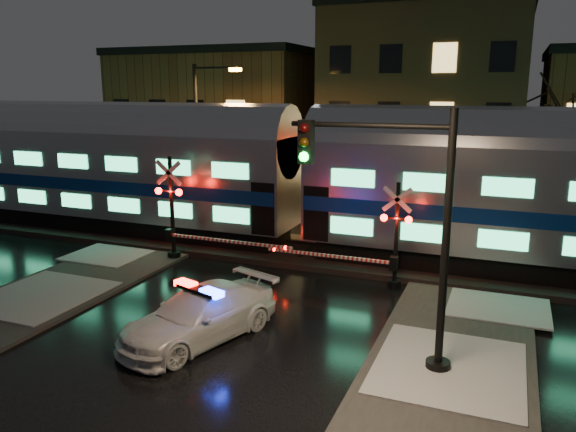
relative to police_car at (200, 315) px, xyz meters
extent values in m
plane|color=black|center=(0.09, 3.65, -0.71)|extent=(120.00, 120.00, 0.00)
cube|color=black|center=(0.09, 8.65, -0.59)|extent=(90.00, 4.20, 0.24)
cube|color=#51351F|center=(-12.91, 25.65, 3.79)|extent=(14.00, 10.00, 9.00)
cube|color=brown|center=(2.09, 26.15, 5.04)|extent=(12.00, 11.00, 11.50)
cube|color=black|center=(-13.21, 8.65, -0.07)|extent=(24.00, 2.40, 0.80)
cube|color=#B7BAC1|center=(-13.21, 8.65, 2.23)|extent=(25.00, 3.05, 3.80)
cube|color=navy|center=(-13.21, 8.65, 1.83)|extent=(24.75, 3.09, 0.55)
cube|color=#43FFA7|center=(-13.21, 7.09, 1.08)|extent=(21.00, 0.05, 0.62)
cube|color=#43FFA7|center=(-13.21, 7.09, 2.88)|extent=(21.00, 0.05, 0.62)
cylinder|color=#B7BAC1|center=(-13.21, 8.65, 3.93)|extent=(25.00, 3.05, 3.05)
imported|color=white|center=(0.00, 0.00, -0.01)|extent=(3.39, 5.21, 1.40)
cube|color=black|center=(0.00, 0.00, 0.74)|extent=(1.51, 0.82, 0.09)
cube|color=#FF0C05|center=(-0.50, 0.17, 0.78)|extent=(0.71, 0.51, 0.16)
cube|color=#1426FF|center=(0.50, -0.17, 0.78)|extent=(0.71, 0.51, 0.16)
cylinder|color=black|center=(4.16, 6.05, -0.57)|extent=(0.46, 0.46, 0.28)
cylinder|color=black|center=(4.16, 6.05, 1.15)|extent=(0.15, 0.15, 3.71)
sphere|color=#FF0C05|center=(3.75, 5.87, 1.79)|extent=(0.24, 0.24, 0.24)
sphere|color=#FF0C05|center=(4.58, 5.87, 1.79)|extent=(0.24, 0.24, 0.24)
cube|color=white|center=(1.85, 5.80, 0.26)|extent=(4.64, 0.10, 0.10)
cube|color=black|center=(4.16, 5.80, 0.26)|extent=(0.25, 0.30, 0.45)
cylinder|color=black|center=(-4.77, 6.05, -0.55)|extent=(0.52, 0.52, 0.31)
cylinder|color=black|center=(-4.77, 6.05, 1.38)|extent=(0.17, 0.17, 4.18)
sphere|color=#FF0C05|center=(-5.24, 5.87, 2.11)|extent=(0.27, 0.27, 0.27)
sphere|color=#FF0C05|center=(-4.30, 5.87, 2.11)|extent=(0.27, 0.27, 0.27)
cube|color=white|center=(-2.16, 5.80, 0.39)|extent=(5.22, 0.10, 0.10)
cube|color=black|center=(-4.77, 5.80, 0.39)|extent=(0.25, 0.30, 0.45)
cylinder|color=black|center=(6.34, 0.50, -0.55)|extent=(0.59, 0.59, 0.32)
cylinder|color=black|center=(6.34, 0.50, 2.47)|extent=(0.19, 0.19, 6.36)
cylinder|color=black|center=(4.43, 0.50, 5.22)|extent=(3.81, 0.13, 0.13)
cube|color=black|center=(2.95, 0.35, 4.80)|extent=(0.34, 0.30, 1.06)
sphere|color=#0CFF3F|center=(2.95, 0.19, 4.46)|extent=(0.23, 0.23, 0.23)
cylinder|color=black|center=(-7.48, 12.65, 3.26)|extent=(0.20, 0.20, 7.93)
cylinder|color=black|center=(-6.29, 12.65, 7.03)|extent=(2.38, 0.12, 0.12)
cube|color=#FF9E26|center=(-5.20, 12.65, 6.93)|extent=(0.55, 0.28, 0.18)
camera|label=1|loc=(7.59, -12.43, 6.08)|focal=35.00mm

